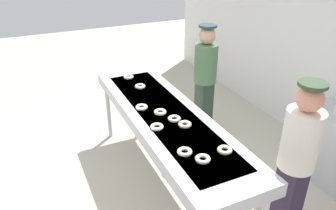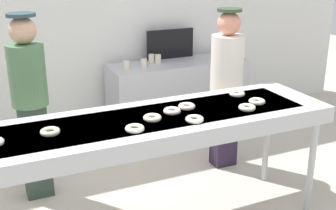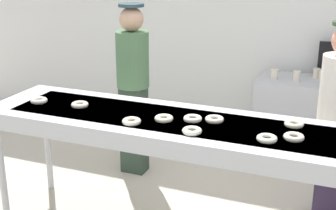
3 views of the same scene
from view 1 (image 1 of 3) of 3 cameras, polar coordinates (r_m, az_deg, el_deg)
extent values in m
plane|color=beige|center=(4.10, -0.37, -13.65)|extent=(16.00, 16.00, 0.00)
cube|color=white|center=(4.74, 27.50, 11.91)|extent=(8.00, 0.12, 3.34)
cube|color=#B7BABF|center=(3.56, -0.41, -2.37)|extent=(2.88, 0.78, 0.13)
cube|color=slate|center=(3.55, -0.42, -1.99)|extent=(2.44, 0.55, 0.08)
cylinder|color=#B7BABF|center=(4.83, -10.41, -1.08)|extent=(0.06, 0.06, 0.85)
cylinder|color=#B7BABF|center=(4.99, -3.54, 0.33)|extent=(0.06, 0.06, 0.85)
torus|color=#FCF2CF|center=(2.95, 9.94, -7.78)|extent=(0.18, 0.18, 0.04)
torus|color=#FCF4CB|center=(3.51, -1.38, -1.24)|extent=(0.14, 0.14, 0.04)
torus|color=#F2E8CB|center=(2.82, 6.14, -9.41)|extent=(0.17, 0.17, 0.04)
torus|color=white|center=(3.24, -1.97, -3.85)|extent=(0.14, 0.14, 0.04)
torus|color=#FBEFCF|center=(3.62, -4.66, -0.39)|extent=(0.15, 0.15, 0.04)
torus|color=white|center=(3.29, 2.97, -3.41)|extent=(0.18, 0.18, 0.04)
torus|color=white|center=(3.38, 1.10, -2.41)|extent=(0.16, 0.16, 0.04)
torus|color=white|center=(2.89, 2.94, -8.21)|extent=(0.15, 0.15, 0.04)
torus|color=silver|center=(4.45, -6.96, 4.93)|extent=(0.14, 0.14, 0.04)
torus|color=#ECE3C4|center=(4.14, -4.93, 3.29)|extent=(0.15, 0.15, 0.04)
cube|color=#2D2038|center=(3.50, 20.25, -15.36)|extent=(0.24, 0.18, 0.82)
cylinder|color=silver|center=(3.09, 22.30, -5.70)|extent=(0.33, 0.33, 0.58)
sphere|color=tan|center=(2.91, 23.68, 1.02)|extent=(0.23, 0.23, 0.23)
cylinder|color=#31452C|center=(2.86, 24.16, 3.36)|extent=(0.24, 0.24, 0.03)
cube|color=#2B3D30|center=(4.77, 6.21, -0.85)|extent=(0.24, 0.18, 0.90)
cylinder|color=#4C724C|center=(4.48, 6.66, 7.27)|extent=(0.32, 0.32, 0.54)
sphere|color=tan|center=(4.36, 6.94, 12.00)|extent=(0.23, 0.23, 0.23)
cylinder|color=#273C42|center=(4.33, 7.03, 13.65)|extent=(0.24, 0.24, 0.03)
cylinder|color=beige|center=(4.31, 25.35, 0.32)|extent=(0.07, 0.07, 0.10)
camera|label=2|loc=(4.29, -47.19, 11.84)|focal=46.55mm
camera|label=3|loc=(2.43, -69.83, -2.88)|focal=51.15mm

